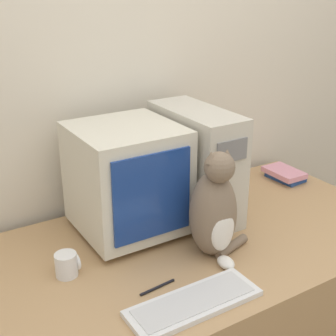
{
  "coord_description": "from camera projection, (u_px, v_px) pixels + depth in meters",
  "views": [
    {
      "loc": [
        -0.93,
        -0.81,
        1.69
      ],
      "look_at": [
        -0.12,
        0.49,
        1.07
      ],
      "focal_mm": 50.0,
      "sensor_mm": 36.0,
      "label": 1
    }
  ],
  "objects": [
    {
      "name": "wall_back",
      "position": [
        137.0,
        90.0,
        2.0
      ],
      "size": [
        7.0,
        0.05,
        2.5
      ],
      "color": "beige",
      "rests_on": "ground_plane"
    },
    {
      "name": "desk",
      "position": [
        200.0,
        319.0,
        1.93
      ],
      "size": [
        1.63,
        0.88,
        0.78
      ],
      "color": "tan",
      "rests_on": "ground_plane"
    },
    {
      "name": "crt_monitor",
      "position": [
        127.0,
        179.0,
        1.75
      ],
      "size": [
        0.37,
        0.39,
        0.42
      ],
      "color": "beige",
      "rests_on": "desk"
    },
    {
      "name": "computer_tower",
      "position": [
        195.0,
        163.0,
        1.89
      ],
      "size": [
        0.19,
        0.45,
        0.45
      ],
      "color": "beige",
      "rests_on": "desk"
    },
    {
      "name": "keyboard",
      "position": [
        194.0,
        303.0,
        1.41
      ],
      "size": [
        0.42,
        0.15,
        0.02
      ],
      "color": "silver",
      "rests_on": "desk"
    },
    {
      "name": "cat",
      "position": [
        215.0,
        211.0,
        1.61
      ],
      "size": [
        0.25,
        0.23,
        0.4
      ],
      "rotation": [
        0.0,
        0.0,
        -0.12
      ],
      "color": "#7A6651",
      "rests_on": "desk"
    },
    {
      "name": "book_stack",
      "position": [
        285.0,
        174.0,
        2.29
      ],
      "size": [
        0.14,
        0.19,
        0.05
      ],
      "color": "#234793",
      "rests_on": "desk"
    },
    {
      "name": "pen",
      "position": [
        157.0,
        287.0,
        1.49
      ],
      "size": [
        0.13,
        0.02,
        0.01
      ],
      "color": "black",
      "rests_on": "desk"
    },
    {
      "name": "mug",
      "position": [
        67.0,
        265.0,
        1.54
      ],
      "size": [
        0.08,
        0.07,
        0.08
      ],
      "color": "white",
      "rests_on": "desk"
    }
  ]
}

